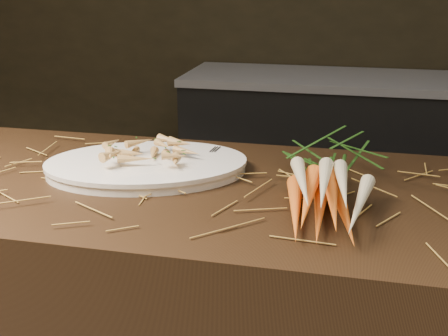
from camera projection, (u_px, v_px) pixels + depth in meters
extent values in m
cube|color=black|center=(349.00, 155.00, 3.12)|extent=(1.80, 0.60, 0.80)
cube|color=#99999E|center=(355.00, 80.00, 2.98)|extent=(1.82, 0.62, 0.04)
cone|color=orange|center=(295.00, 209.00, 1.12)|extent=(0.07, 0.30, 0.04)
cone|color=orange|center=(320.00, 211.00, 1.11)|extent=(0.05, 0.30, 0.04)
cone|color=orange|center=(344.00, 212.00, 1.10)|extent=(0.08, 0.30, 0.04)
cone|color=orange|center=(308.00, 198.00, 1.10)|extent=(0.04, 0.30, 0.04)
cone|color=orange|center=(332.00, 199.00, 1.09)|extent=(0.06, 0.30, 0.04)
cone|color=beige|center=(302.00, 182.00, 1.11)|extent=(0.08, 0.28, 0.05)
cone|color=beige|center=(324.00, 184.00, 1.09)|extent=(0.04, 0.28, 0.04)
cone|color=beige|center=(343.00, 185.00, 1.10)|extent=(0.05, 0.28, 0.05)
cone|color=beige|center=(359.00, 205.00, 1.07)|extent=(0.07, 0.28, 0.03)
ellipsoid|color=#2E571C|center=(322.00, 155.00, 1.34)|extent=(0.19, 0.26, 0.10)
cube|color=silver|center=(218.00, 162.00, 1.36)|extent=(0.03, 0.18, 0.00)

